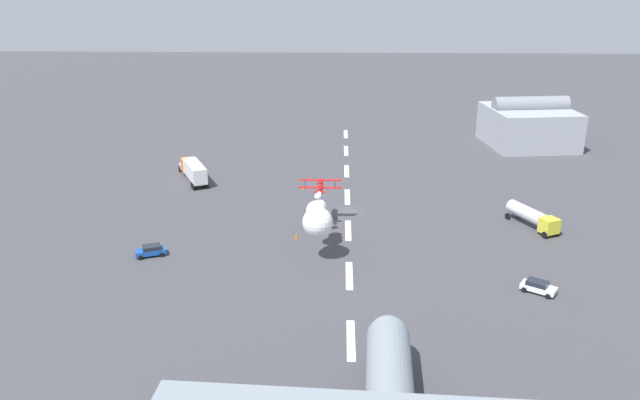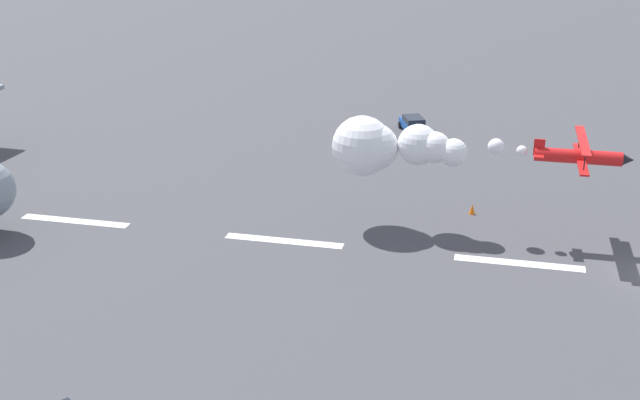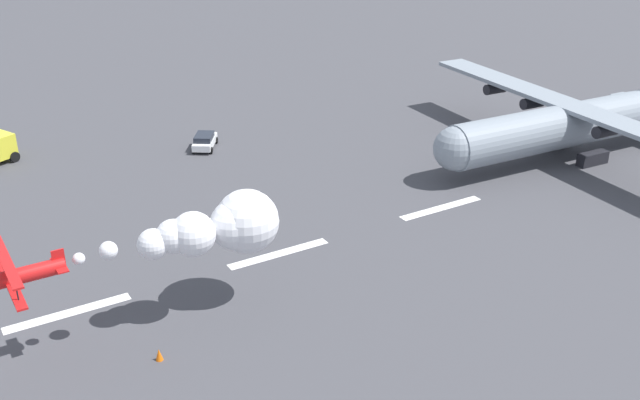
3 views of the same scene
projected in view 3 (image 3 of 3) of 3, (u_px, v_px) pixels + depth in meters
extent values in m
cube|color=white|center=(68.00, 313.00, 47.33)|extent=(8.00, 0.90, 0.01)
cube|color=white|center=(279.00, 254.00, 54.41)|extent=(8.00, 0.90, 0.01)
cube|color=white|center=(441.00, 208.00, 61.49)|extent=(8.00, 0.90, 0.01)
cylinder|color=gray|center=(569.00, 125.00, 70.49)|extent=(26.87, 5.59, 4.16)
sphere|color=gray|center=(455.00, 149.00, 64.85)|extent=(3.95, 3.95, 3.95)
cube|color=gray|center=(571.00, 106.00, 69.70)|extent=(5.21, 37.69, 0.40)
cylinder|color=black|center=(495.00, 89.00, 78.21)|extent=(2.46, 1.23, 1.10)
cylinder|color=black|center=(532.00, 103.00, 73.68)|extent=(2.46, 1.23, 1.10)
cylinder|color=black|center=(606.00, 131.00, 66.14)|extent=(2.46, 1.23, 1.10)
cube|color=black|center=(593.00, 158.00, 69.97)|extent=(3.25, 1.17, 1.20)
cube|color=black|center=(553.00, 142.00, 74.11)|extent=(3.25, 1.17, 1.20)
cylinder|color=red|center=(13.00, 277.00, 39.99)|extent=(5.44, 0.97, 0.92)
cube|color=red|center=(10.00, 281.00, 39.96)|extent=(0.62, 6.61, 0.12)
cube|color=red|center=(6.00, 261.00, 39.44)|extent=(0.62, 6.61, 0.12)
cylinder|color=black|center=(17.00, 291.00, 37.91)|extent=(0.08, 0.08, 1.22)
cylinder|color=black|center=(0.00, 253.00, 41.49)|extent=(0.08, 0.08, 1.22)
cube|color=red|center=(58.00, 259.00, 40.95)|extent=(0.70, 0.11, 1.10)
cube|color=red|center=(59.00, 265.00, 41.12)|extent=(0.62, 2.01, 0.08)
sphere|color=white|center=(79.00, 259.00, 41.58)|extent=(0.70, 0.70, 0.70)
sphere|color=white|center=(108.00, 250.00, 42.19)|extent=(1.07, 1.07, 1.07)
sphere|color=white|center=(153.00, 244.00, 43.94)|extent=(1.87, 1.87, 1.87)
sphere|color=white|center=(173.00, 236.00, 44.33)|extent=(2.10, 2.10, 2.10)
sphere|color=white|center=(193.00, 234.00, 44.58)|extent=(2.77, 2.77, 2.77)
sphere|color=white|center=(235.00, 225.00, 46.29)|extent=(3.17, 3.17, 3.17)
sphere|color=white|center=(247.00, 221.00, 46.71)|extent=(4.10, 4.10, 4.10)
cylinder|color=black|center=(15.00, 157.00, 70.60)|extent=(1.04, 0.72, 1.00)
cube|color=white|center=(205.00, 142.00, 73.88)|extent=(3.79, 4.44, 0.65)
cube|color=#1E232D|center=(204.00, 137.00, 73.44)|extent=(2.75, 2.98, 0.55)
cylinder|color=black|center=(199.00, 140.00, 75.36)|extent=(0.54, 0.65, 0.64)
cylinder|color=black|center=(193.00, 150.00, 72.74)|extent=(0.54, 0.65, 0.64)
cylinder|color=black|center=(216.00, 140.00, 75.28)|extent=(0.54, 0.65, 0.64)
cylinder|color=black|center=(211.00, 150.00, 72.66)|extent=(0.54, 0.65, 0.64)
cone|color=orange|center=(159.00, 355.00, 42.78)|extent=(0.44, 0.44, 0.75)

